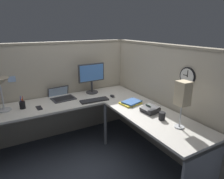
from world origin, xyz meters
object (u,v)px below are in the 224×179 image
at_px(computer_mouse, 112,96).
at_px(cell_phone, 39,108).
at_px(desk_lamp_paper, 183,95).
at_px(book_stack, 131,103).
at_px(keyboard, 94,100).
at_px(pen_cup, 22,105).
at_px(monitor, 92,76).
at_px(wall_clock, 188,76).
at_px(laptop, 61,96).
at_px(coffee_mug, 162,116).
at_px(office_phone, 150,110).
at_px(desk_lamp_dome, 0,84).

bearing_deg(computer_mouse, cell_phone, 175.29).
bearing_deg(desk_lamp_paper, book_stack, 94.66).
relative_size(keyboard, desk_lamp_paper, 0.81).
xyz_separation_m(pen_cup, desk_lamp_paper, (1.46, -1.42, 0.33)).
distance_m(monitor, wall_clock, 1.54).
relative_size(computer_mouse, book_stack, 0.33).
xyz_separation_m(monitor, desk_lamp_paper, (0.36, -1.59, 0.09)).
height_order(book_stack, desk_lamp_paper, desk_lamp_paper).
xyz_separation_m(monitor, laptop, (-0.52, 0.02, -0.27)).
bearing_deg(computer_mouse, keyboard, -175.62).
xyz_separation_m(coffee_mug, wall_clock, (0.34, -0.03, 0.46)).
relative_size(computer_mouse, wall_clock, 0.47).
height_order(monitor, wall_clock, wall_clock).
relative_size(pen_cup, book_stack, 0.57).
relative_size(computer_mouse, office_phone, 0.47).
height_order(laptop, pen_cup, pen_cup).
distance_m(keyboard, desk_lamp_paper, 1.36).
relative_size(computer_mouse, cell_phone, 0.72).
height_order(pen_cup, desk_lamp_paper, desk_lamp_paper).
xyz_separation_m(office_phone, coffee_mug, (-0.02, -0.24, 0.01)).
distance_m(computer_mouse, coffee_mug, 1.00).
bearing_deg(monitor, wall_clock, -64.37).
distance_m(desk_lamp_dome, desk_lamp_paper, 2.23).
distance_m(cell_phone, coffee_mug, 1.64).
distance_m(pen_cup, cell_phone, 0.22).
xyz_separation_m(pen_cup, wall_clock, (1.76, -1.21, 0.45)).
height_order(office_phone, desk_lamp_paper, desk_lamp_paper).
bearing_deg(computer_mouse, desk_lamp_dome, 171.27).
bearing_deg(monitor, book_stack, -68.90).
bearing_deg(coffee_mug, computer_mouse, 97.06).
distance_m(pen_cup, wall_clock, 2.19).
relative_size(monitor, office_phone, 2.28).
bearing_deg(cell_phone, pen_cup, 150.56).
relative_size(book_stack, wall_clock, 1.45).
distance_m(desk_lamp_dome, pen_cup, 0.38).
bearing_deg(computer_mouse, desk_lamp_paper, -82.62).
relative_size(pen_cup, office_phone, 0.82).
relative_size(laptop, pen_cup, 2.29).
bearing_deg(monitor, cell_phone, -163.90).
xyz_separation_m(monitor, office_phone, (0.34, -1.11, -0.26)).
bearing_deg(pen_cup, book_stack, -22.72).
bearing_deg(desk_lamp_paper, pen_cup, 135.71).
xyz_separation_m(desk_lamp_dome, pen_cup, (0.22, -0.04, -0.31)).
bearing_deg(computer_mouse, coffee_mug, -82.94).
xyz_separation_m(cell_phone, book_stack, (1.20, -0.48, 0.02)).
bearing_deg(desk_lamp_paper, desk_lamp_dome, 138.88).
bearing_deg(computer_mouse, laptop, 152.68).
distance_m(book_stack, wall_clock, 0.88).
distance_m(desk_lamp_dome, office_phone, 1.96).
relative_size(pen_cup, cell_phone, 1.25).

